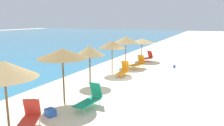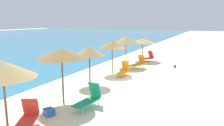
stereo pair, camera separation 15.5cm
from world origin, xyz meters
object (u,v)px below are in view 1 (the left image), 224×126
lounge_chair_0 (138,63)px  cooler_box (50,112)px  beach_umbrella_1 (62,54)px  beach_umbrella_2 (90,51)px  lounge_chair_3 (123,70)px  beach_umbrella_0 (4,69)px  lounge_chair_2 (90,98)px  lounge_chair_4 (30,117)px  beach_umbrella_4 (126,40)px  beach_umbrella_5 (142,41)px  beach_umbrella_3 (112,44)px  lounge_chair_1 (147,57)px  beach_ball (174,66)px

lounge_chair_0 → cooler_box: bearing=106.1°
beach_umbrella_1 → beach_umbrella_2: size_ratio=1.09×
lounge_chair_3 → cooler_box: (-8.29, 0.21, -0.25)m
beach_umbrella_0 → cooler_box: size_ratio=6.09×
lounge_chair_2 → lounge_chair_4: (-2.88, 1.08, 0.01)m
lounge_chair_3 → lounge_chair_4: (-9.58, 0.15, 0.07)m
beach_umbrella_4 → beach_umbrella_5: size_ratio=1.06×
beach_umbrella_3 → beach_umbrella_5: beach_umbrella_3 is taller
beach_umbrella_4 → lounge_chair_3: bearing=-161.5°
lounge_chair_1 → beach_umbrella_0: bearing=121.1°
beach_umbrella_1 → beach_umbrella_4: size_ratio=1.02×
beach_umbrella_5 → lounge_chair_1: bearing=-117.3°
beach_umbrella_2 → beach_umbrella_4: 6.58m
lounge_chair_1 → beach_ball: size_ratio=6.02×
lounge_chair_1 → cooler_box: bearing=123.4°
beach_umbrella_2 → lounge_chair_2: (-3.50, -2.03, -1.81)m
beach_umbrella_5 → lounge_chair_4: beach_umbrella_5 is taller
beach_umbrella_0 → lounge_chair_4: size_ratio=1.78×
beach_umbrella_4 → lounge_chair_2: beach_umbrella_4 is taller
lounge_chair_2 → lounge_chair_4: lounge_chair_2 is taller
beach_umbrella_2 → lounge_chair_2: size_ratio=1.50×
lounge_chair_4 → lounge_chair_3: bearing=-120.0°
beach_umbrella_2 → lounge_chair_1: size_ratio=1.56×
lounge_chair_1 → lounge_chair_3: size_ratio=1.01×
beach_umbrella_3 → lounge_chair_4: beach_umbrella_3 is taller
beach_umbrella_2 → beach_ball: beach_umbrella_2 is taller
lounge_chair_3 → beach_umbrella_2: bearing=67.5°
lounge_chair_3 → beach_ball: size_ratio=5.98×
beach_umbrella_5 → cooler_box: (-15.25, -0.48, -1.94)m
beach_umbrella_3 → beach_umbrella_1: bearing=-176.2°
beach_umbrella_3 → beach_umbrella_2: bearing=179.7°
beach_ball → cooler_box: (-12.95, 3.31, 0.03)m
beach_ball → cooler_box: cooler_box is taller
lounge_chair_4 → beach_umbrella_2: bearing=-110.7°
beach_umbrella_4 → lounge_chair_3: size_ratio=1.69×
lounge_chair_2 → beach_umbrella_0: bearing=64.5°
beach_umbrella_4 → beach_ball: bearing=-73.2°
beach_umbrella_0 → lounge_chair_4: 2.09m
beach_umbrella_5 → lounge_chair_0: beach_umbrella_5 is taller
cooler_box → lounge_chair_3: bearing=-1.5°
lounge_chair_4 → beach_ball: 14.60m
beach_umbrella_2 → beach_ball: bearing=-28.1°
beach_umbrella_4 → lounge_chair_4: beach_umbrella_4 is taller
beach_umbrella_2 → beach_umbrella_5: size_ratio=0.99×
lounge_chair_1 → lounge_chair_3: same height
beach_umbrella_2 → beach_umbrella_3: (3.48, -0.02, 0.07)m
beach_umbrella_2 → beach_umbrella_5: (10.16, -0.41, -0.18)m
lounge_chair_4 → beach_umbrella_5: bearing=-117.3°
lounge_chair_0 → lounge_chair_4: lounge_chair_0 is taller
cooler_box → lounge_chair_2: bearing=-35.7°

